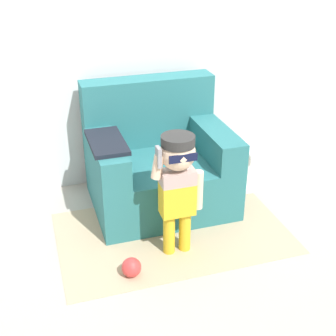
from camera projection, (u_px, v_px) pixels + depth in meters
The scene contains 7 objects.
ground_plane at pixel (158, 214), 3.72m from camera, with size 10.00×10.00×0.00m, color #ADA89E.
wall_back at pixel (131, 30), 3.72m from camera, with size 10.00×0.05×2.60m.
armchair at pixel (158, 162), 3.75m from camera, with size 1.10×0.89×0.97m.
person_child at pixel (178, 177), 3.03m from camera, with size 0.36×0.27×0.88m.
side_table at pixel (247, 163), 3.97m from camera, with size 0.31×0.31×0.40m.
rug at pixel (173, 232), 3.48m from camera, with size 1.68×1.05×0.01m.
toy_ball at pixel (131, 267), 3.03m from camera, with size 0.13×0.13×0.13m.
Camera 1 is at (-0.87, -3.02, 2.03)m, focal length 50.00 mm.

